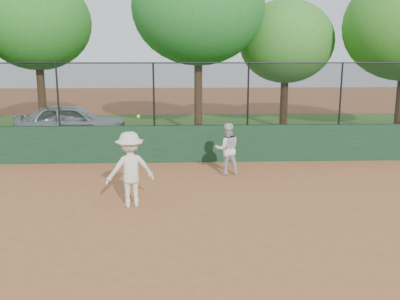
{
  "coord_description": "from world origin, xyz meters",
  "views": [
    {
      "loc": [
        0.35,
        -8.17,
        3.41
      ],
      "look_at": [
        0.8,
        2.2,
        1.2
      ],
      "focal_mm": 40.0,
      "sensor_mm": 36.0,
      "label": 1
    }
  ],
  "objects_px": {
    "parked_car": "(72,122)",
    "tree_1": "(36,23)",
    "tree_3": "(286,42)",
    "player_main": "(130,169)",
    "tree_2": "(198,7)",
    "player_second": "(227,149)"
  },
  "relations": [
    {
      "from": "parked_car",
      "to": "tree_1",
      "type": "distance_m",
      "value": 5.23
    },
    {
      "from": "tree_3",
      "to": "player_main",
      "type": "bearing_deg",
      "value": -118.64
    },
    {
      "from": "parked_car",
      "to": "tree_2",
      "type": "height_order",
      "value": "tree_2"
    },
    {
      "from": "tree_2",
      "to": "tree_1",
      "type": "bearing_deg",
      "value": 167.92
    },
    {
      "from": "parked_car",
      "to": "tree_3",
      "type": "xyz_separation_m",
      "value": [
        9.37,
        2.82,
        3.27
      ]
    },
    {
      "from": "player_second",
      "to": "tree_2",
      "type": "bearing_deg",
      "value": -90.65
    },
    {
      "from": "player_main",
      "to": "player_second",
      "type": "bearing_deg",
      "value": 47.18
    },
    {
      "from": "player_main",
      "to": "tree_1",
      "type": "xyz_separation_m",
      "value": [
        -5.23,
        10.96,
        3.95
      ]
    },
    {
      "from": "player_second",
      "to": "tree_3",
      "type": "height_order",
      "value": "tree_3"
    },
    {
      "from": "player_second",
      "to": "player_main",
      "type": "bearing_deg",
      "value": 41.69
    },
    {
      "from": "player_second",
      "to": "player_main",
      "type": "relative_size",
      "value": 0.7
    },
    {
      "from": "player_main",
      "to": "tree_1",
      "type": "bearing_deg",
      "value": 115.5
    },
    {
      "from": "player_second",
      "to": "tree_1",
      "type": "xyz_separation_m",
      "value": [
        -7.73,
        8.27,
        4.07
      ]
    },
    {
      "from": "tree_1",
      "to": "tree_2",
      "type": "bearing_deg",
      "value": -12.08
    },
    {
      "from": "player_main",
      "to": "tree_2",
      "type": "relative_size",
      "value": 0.27
    },
    {
      "from": "tree_1",
      "to": "tree_2",
      "type": "xyz_separation_m",
      "value": [
        7.16,
        -1.53,
        0.54
      ]
    },
    {
      "from": "parked_car",
      "to": "tree_3",
      "type": "height_order",
      "value": "tree_3"
    },
    {
      "from": "player_second",
      "to": "tree_1",
      "type": "relative_size",
      "value": 0.22
    },
    {
      "from": "player_second",
      "to": "tree_2",
      "type": "height_order",
      "value": "tree_2"
    },
    {
      "from": "tree_2",
      "to": "player_main",
      "type": "bearing_deg",
      "value": -101.56
    },
    {
      "from": "parked_car",
      "to": "player_second",
      "type": "height_order",
      "value": "parked_car"
    },
    {
      "from": "parked_car",
      "to": "player_main",
      "type": "relative_size",
      "value": 2.07
    }
  ]
}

